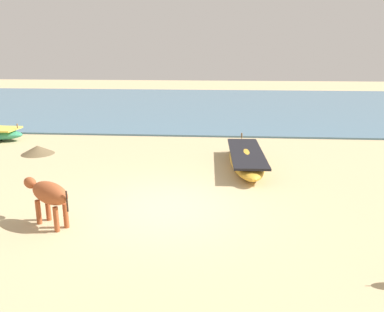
# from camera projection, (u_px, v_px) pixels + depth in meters

# --- Properties ---
(ground) EXTENTS (80.00, 80.00, 0.00)m
(ground) POSITION_uv_depth(u_px,v_px,m) (165.00, 207.00, 9.76)
(ground) COLOR tan
(sea_water) EXTENTS (60.00, 20.00, 0.08)m
(sea_water) POSITION_uv_depth(u_px,v_px,m) (202.00, 105.00, 27.12)
(sea_water) COLOR slate
(sea_water) RESTS_ON ground
(fishing_boat_0) EXTENTS (1.23, 4.38, 0.73)m
(fishing_boat_0) POSITION_uv_depth(u_px,v_px,m) (246.00, 159.00, 13.02)
(fishing_boat_0) COLOR gold
(fishing_boat_0) RESTS_ON ground
(cow_adult_rust) EXTENTS (1.44, 1.08, 1.02)m
(cow_adult_rust) POSITION_uv_depth(u_px,v_px,m) (49.00, 194.00, 8.59)
(cow_adult_rust) COLOR #9E4C28
(cow_adult_rust) RESTS_ON ground
(debris_pile_0) EXTENTS (1.59, 1.59, 0.32)m
(debris_pile_0) POSITION_uv_depth(u_px,v_px,m) (38.00, 150.00, 14.66)
(debris_pile_0) COLOR brown
(debris_pile_0) RESTS_ON ground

